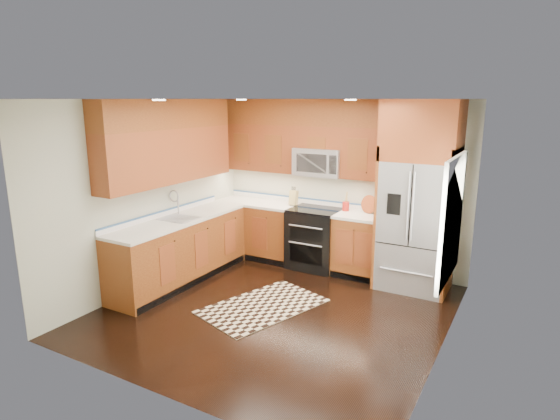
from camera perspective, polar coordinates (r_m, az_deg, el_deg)
The scene contains 16 objects.
ground at distance 6.03m, azimuth -0.56°, elevation -12.17°, with size 4.00×4.00×0.00m, color black.
wall_back at distance 7.35m, azimuth 7.24°, elevation 3.10°, with size 4.00×0.02×2.60m, color #B2B6A4.
wall_left at distance 6.79m, azimuth -15.37°, elevation 1.87°, with size 0.02×4.00×2.60m, color #B2B6A4.
wall_right at distance 4.94m, azimuth 19.96°, elevation -2.72°, with size 0.02×4.00×2.60m, color #B2B6A4.
window at distance 5.11m, azimuth 20.19°, elevation -1.06°, with size 0.04×1.10×1.30m.
base_cabinets at distance 7.19m, azimuth -5.51°, elevation -4.07°, with size 2.85×3.00×0.90m.
countertop at distance 7.08m, azimuth -4.11°, elevation -0.37°, with size 2.86×3.01×0.04m.
upper_cabinets at distance 6.99m, azimuth -4.36°, elevation 8.64°, with size 2.85×3.00×1.15m.
range at distance 7.35m, azimuth 4.26°, elevation -3.50°, with size 0.76×0.67×0.95m.
microwave at distance 7.21m, azimuth 4.86°, elevation 5.86°, with size 0.76×0.40×0.42m.
refrigerator at distance 6.62m, azimuth 16.46°, elevation 1.55°, with size 0.98×0.75×2.60m.
sink_faucet at distance 6.84m, azimuth -12.30°, elevation -0.51°, with size 0.54×0.44×0.37m.
rug at distance 6.14m, azimuth -2.10°, elevation -11.62°, with size 0.93×1.55×0.01m, color black.
knife_block at distance 7.49m, azimuth 1.66°, elevation 1.54°, with size 0.13×0.16×0.30m.
utensil_crock at distance 7.17m, azimuth 8.03°, elevation 0.70°, with size 0.13×0.13×0.29m.
cutting_board at distance 7.10m, azimuth 10.75°, elevation -0.30°, with size 0.27×0.27×0.02m, color brown.
Camera 1 is at (2.72, -4.71, 2.60)m, focal length 30.00 mm.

